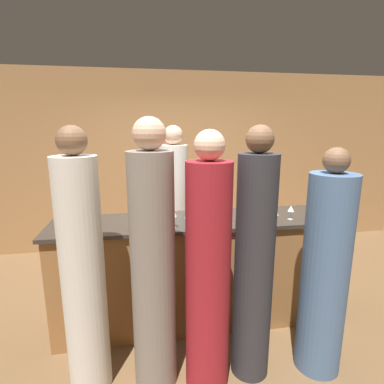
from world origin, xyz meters
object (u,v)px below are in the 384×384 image
bartender (174,212)px  guest_4 (83,274)px  wine_bottle_1 (145,217)px  guest_3 (153,267)px  guest_2 (325,272)px  wine_bottle_0 (84,207)px  guest_0 (208,275)px  guest_1 (254,264)px

bartender → guest_4: (-0.82, -1.48, 0.00)m
bartender → guest_4: bearing=61.1°
guest_4 → wine_bottle_1: 0.68m
guest_4 → guest_3: bearing=-5.3°
guest_2 → wine_bottle_1: bearing=157.8°
guest_4 → wine_bottle_0: guest_4 is taller
wine_bottle_0 → wine_bottle_1: (0.57, -0.40, -0.01)m
wine_bottle_1 → guest_3: bearing=-84.4°
bartender → wine_bottle_1: size_ratio=6.93×
guest_0 → wine_bottle_1: size_ratio=6.81×
guest_4 → wine_bottle_1: guest_4 is taller
guest_0 → wine_bottle_0: (-1.00, 0.97, 0.29)m
guest_3 → wine_bottle_0: guest_3 is taller
bartender → guest_2: size_ratio=1.09×
bartender → guest_3: (-0.32, -1.53, 0.03)m
wine_bottle_0 → wine_bottle_1: wine_bottle_0 is taller
bartender → wine_bottle_0: bartender is taller
wine_bottle_1 → guest_4: bearing=-135.7°
guest_1 → wine_bottle_0: 1.67m
guest_2 → wine_bottle_0: 2.20m
guest_0 → guest_3: size_ratio=0.96×
guest_0 → wine_bottle_1: bearing=127.2°
bartender → guest_1: (0.44, -1.55, 0.01)m
bartender → guest_4: bartender is taller
guest_1 → guest_4: guest_1 is taller
guest_1 → guest_4: 1.26m
wine_bottle_0 → wine_bottle_1: bearing=-35.1°
guest_3 → wine_bottle_0: (-0.62, 0.89, 0.24)m
guest_1 → guest_2: bearing=-4.8°
bartender → guest_0: bartender is taller
guest_3 → wine_bottle_0: size_ratio=6.61×
guest_3 → guest_2: bearing=-3.2°
guest_1 → wine_bottle_0: size_ratio=6.44×
wine_bottle_0 → guest_0: bearing=-44.1°
guest_2 → bartender: bearing=122.2°
guest_3 → guest_0: bearing=-12.6°
guest_1 → bartender: bearing=105.7°
guest_0 → guest_1: (0.37, 0.06, 0.02)m
guest_2 → wine_bottle_0: guest_2 is taller
guest_3 → wine_bottle_0: 1.11m
guest_0 → wine_bottle_0: 1.43m
guest_2 → guest_0: bearing=-179.3°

